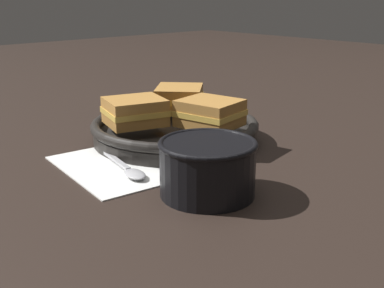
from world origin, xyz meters
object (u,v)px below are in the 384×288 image
(spoon, at_px, (129,170))
(sandwich_far_left, at_px, (179,98))
(skillet, at_px, (174,130))
(sandwich_near_right, at_px, (210,113))
(soup_bowl, at_px, (208,164))
(sandwich_near_left, at_px, (135,111))

(spoon, bearing_deg, sandwich_far_left, 133.15)
(skillet, relative_size, sandwich_near_right, 3.78)
(soup_bowl, height_order, sandwich_near_right, sandwich_near_right)
(soup_bowl, height_order, sandwich_near_left, sandwich_near_left)
(skillet, relative_size, sandwich_near_left, 3.60)
(soup_bowl, bearing_deg, spoon, -164.37)
(soup_bowl, bearing_deg, skillet, 149.87)
(spoon, xyz_separation_m, sandwich_near_right, (-0.01, 0.18, 0.06))
(spoon, height_order, sandwich_far_left, sandwich_far_left)
(soup_bowl, xyz_separation_m, spoon, (-0.13, -0.04, -0.04))
(soup_bowl, distance_m, skillet, 0.25)
(skillet, relative_size, sandwich_far_left, 3.25)
(spoon, relative_size, skillet, 0.33)
(sandwich_far_left, bearing_deg, skillet, -48.29)
(sandwich_far_left, bearing_deg, sandwich_near_left, -77.24)
(sandwich_near_right, bearing_deg, skillet, -167.80)
(sandwich_near_left, relative_size, sandwich_near_right, 1.05)
(spoon, bearing_deg, sandwich_near_left, 151.05)
(skillet, bearing_deg, sandwich_near_left, -105.63)
(sandwich_near_left, bearing_deg, skillet, 74.37)
(sandwich_near_left, bearing_deg, sandwich_near_right, 42.76)
(sandwich_near_left, bearing_deg, sandwich_far_left, 102.76)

